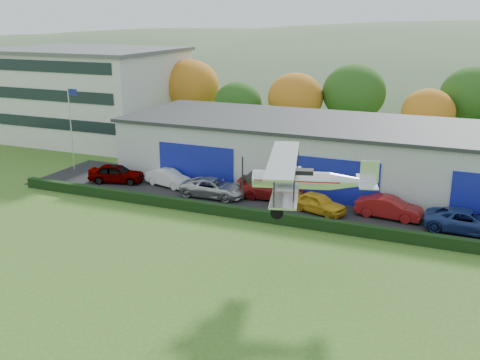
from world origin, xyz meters
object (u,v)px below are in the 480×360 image
at_px(hangar, 352,154).
at_px(car_1, 169,178).
at_px(office_block, 88,93).
at_px(car_0, 116,173).
at_px(flagpole, 71,120).
at_px(biplane, 303,178).
at_px(car_2, 213,188).
at_px(car_3, 273,189).
at_px(car_5, 389,207).
at_px(car_6, 467,221).
at_px(car_4, 318,203).

bearing_deg(hangar, car_1, -153.29).
distance_m(office_block, car_0, 21.01).
bearing_deg(flagpole, car_1, -5.87).
bearing_deg(biplane, car_0, 135.67).
height_order(car_2, car_3, car_3).
xyz_separation_m(hangar, flagpole, (-24.88, -5.98, 2.13)).
distance_m(hangar, car_5, 9.06).
height_order(car_1, car_6, car_6).
bearing_deg(car_5, car_0, 95.66).
height_order(office_block, car_3, office_block).
bearing_deg(car_2, car_5, -89.12).
distance_m(car_0, car_1, 4.84).
relative_size(flagpole, car_3, 1.47).
height_order(hangar, flagpole, flagpole).
bearing_deg(car_1, car_4, -82.44).
distance_m(office_block, biplane, 43.06).
bearing_deg(flagpole, car_2, -8.12).
xyz_separation_m(office_block, car_4, (32.49, -15.54, -4.43)).
bearing_deg(car_2, car_6, -92.08).
height_order(car_1, car_3, car_3).
relative_size(car_0, car_1, 1.11).
bearing_deg(flagpole, office_block, 121.97).
relative_size(car_2, car_4, 1.24).
distance_m(car_0, car_3, 14.21).
relative_size(flagpole, car_2, 1.50).
bearing_deg(car_4, office_block, 82.67).
distance_m(hangar, office_block, 33.84).
relative_size(hangar, car_0, 8.49).
bearing_deg(car_0, office_block, 28.10).
distance_m(flagpole, car_6, 35.01).
bearing_deg(car_6, office_block, 72.17).
xyz_separation_m(car_5, biplane, (-3.18, -11.32, 4.88)).
xyz_separation_m(car_3, car_5, (9.20, -0.81, -0.01)).
bearing_deg(car_0, car_2, -107.17).
relative_size(hangar, office_block, 1.97).
xyz_separation_m(office_block, car_0, (14.14, -14.92, -4.35)).
height_order(flagpole, car_6, flagpole).
height_order(hangar, car_5, hangar).
xyz_separation_m(car_1, car_3, (9.40, 0.26, 0.08)).
xyz_separation_m(car_0, biplane, (20.19, -11.07, 4.84)).
relative_size(car_2, car_6, 0.96).
xyz_separation_m(car_1, car_2, (4.79, -1.11, 0.03)).
distance_m(car_3, biplane, 14.39).
bearing_deg(office_block, car_1, -36.73).
bearing_deg(office_block, car_3, -26.08).
height_order(car_1, biplane, biplane).
bearing_deg(car_1, flagpole, 97.71).
relative_size(car_0, car_3, 0.88).
distance_m(car_2, biplane, 15.91).
bearing_deg(car_2, car_3, -74.88).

